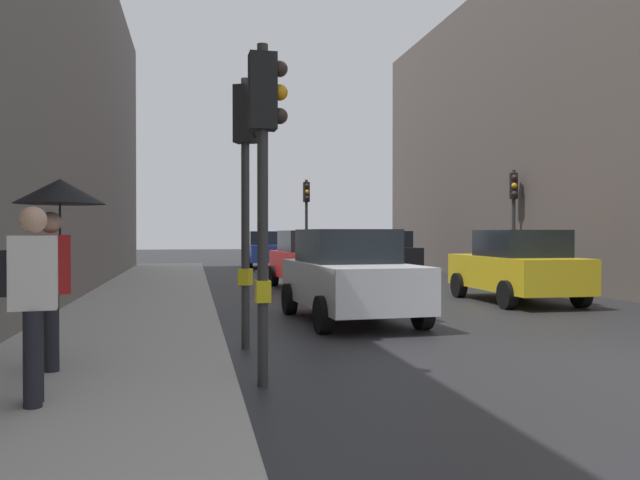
{
  "coord_description": "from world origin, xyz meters",
  "views": [
    {
      "loc": [
        -5.5,
        -7.3,
        1.7
      ],
      "look_at": [
        -2.42,
        8.44,
        1.51
      ],
      "focal_mm": 36.69,
      "sensor_mm": 36.0,
      "label": 1
    }
  ],
  "objects_px": {
    "car_red_sedan": "(311,260)",
    "car_dark_suv": "(384,253)",
    "traffic_light_near_left": "(265,151)",
    "car_blue_van": "(265,250)",
    "pedestrian_with_umbrella": "(57,220)",
    "traffic_light_mid_street": "(514,206)",
    "car_white_compact": "(349,275)",
    "pedestrian_with_black_backpack": "(28,293)",
    "car_silver_hatchback": "(331,248)",
    "traffic_light_far_median": "(306,209)",
    "car_yellow_taxi": "(517,266)",
    "traffic_light_near_right": "(247,163)"
  },
  "relations": [
    {
      "from": "car_red_sedan",
      "to": "pedestrian_with_black_backpack",
      "type": "height_order",
      "value": "pedestrian_with_black_backpack"
    },
    {
      "from": "traffic_light_far_median",
      "to": "pedestrian_with_umbrella",
      "type": "distance_m",
      "value": 20.49
    },
    {
      "from": "car_blue_van",
      "to": "car_dark_suv",
      "type": "xyz_separation_m",
      "value": [
        4.12,
        -6.11,
        0.0
      ]
    },
    {
      "from": "traffic_light_mid_street",
      "to": "car_silver_hatchback",
      "type": "distance_m",
      "value": 15.66
    },
    {
      "from": "pedestrian_with_umbrella",
      "to": "pedestrian_with_black_backpack",
      "type": "relative_size",
      "value": 1.21
    },
    {
      "from": "traffic_light_mid_street",
      "to": "car_dark_suv",
      "type": "bearing_deg",
      "value": 114.63
    },
    {
      "from": "car_blue_van",
      "to": "car_silver_hatchback",
      "type": "distance_m",
      "value": 5.24
    },
    {
      "from": "traffic_light_far_median",
      "to": "traffic_light_near_right",
      "type": "height_order",
      "value": "traffic_light_near_right"
    },
    {
      "from": "traffic_light_far_median",
      "to": "car_dark_suv",
      "type": "bearing_deg",
      "value": -33.71
    },
    {
      "from": "traffic_light_near_left",
      "to": "car_white_compact",
      "type": "distance_m",
      "value": 5.73
    },
    {
      "from": "traffic_light_mid_street",
      "to": "traffic_light_far_median",
      "type": "relative_size",
      "value": 0.95
    },
    {
      "from": "traffic_light_mid_street",
      "to": "traffic_light_near_right",
      "type": "xyz_separation_m",
      "value": [
        -9.45,
        -10.03,
        0.14
      ]
    },
    {
      "from": "traffic_light_near_right",
      "to": "car_silver_hatchback",
      "type": "relative_size",
      "value": 0.92
    },
    {
      "from": "traffic_light_far_median",
      "to": "car_white_compact",
      "type": "distance_m",
      "value": 15.28
    },
    {
      "from": "car_silver_hatchback",
      "to": "car_yellow_taxi",
      "type": "relative_size",
      "value": 1.02
    },
    {
      "from": "pedestrian_with_umbrella",
      "to": "car_red_sedan",
      "type": "bearing_deg",
      "value": 66.8
    },
    {
      "from": "traffic_light_mid_street",
      "to": "traffic_light_far_median",
      "type": "bearing_deg",
      "value": 125.57
    },
    {
      "from": "car_blue_van",
      "to": "pedestrian_with_umbrella",
      "type": "relative_size",
      "value": 1.97
    },
    {
      "from": "traffic_light_near_left",
      "to": "car_blue_van",
      "type": "distance_m",
      "value": 24.51
    },
    {
      "from": "traffic_light_near_right",
      "to": "car_red_sedan",
      "type": "xyz_separation_m",
      "value": [
        2.74,
        9.89,
        -1.84
      ]
    },
    {
      "from": "traffic_light_mid_street",
      "to": "pedestrian_with_umbrella",
      "type": "relative_size",
      "value": 1.74
    },
    {
      "from": "traffic_light_mid_street",
      "to": "car_silver_hatchback",
      "type": "relative_size",
      "value": 0.87
    },
    {
      "from": "car_blue_van",
      "to": "traffic_light_near_left",
      "type": "bearing_deg",
      "value": -96.29
    },
    {
      "from": "car_red_sedan",
      "to": "car_dark_suv",
      "type": "distance_m",
      "value": 7.18
    },
    {
      "from": "pedestrian_with_umbrella",
      "to": "car_silver_hatchback",
      "type": "bearing_deg",
      "value": 71.79
    },
    {
      "from": "traffic_light_near_left",
      "to": "car_blue_van",
      "type": "height_order",
      "value": "traffic_light_near_left"
    },
    {
      "from": "traffic_light_far_median",
      "to": "car_yellow_taxi",
      "type": "xyz_separation_m",
      "value": [
        2.99,
        -12.61,
        -1.83
      ]
    },
    {
      "from": "car_blue_van",
      "to": "car_red_sedan",
      "type": "distance_m",
      "value": 12.03
    },
    {
      "from": "car_blue_van",
      "to": "car_silver_hatchback",
      "type": "bearing_deg",
      "value": 40.72
    },
    {
      "from": "car_yellow_taxi",
      "to": "pedestrian_with_black_backpack",
      "type": "relative_size",
      "value": 2.38
    },
    {
      "from": "traffic_light_near_left",
      "to": "car_blue_van",
      "type": "bearing_deg",
      "value": 83.71
    },
    {
      "from": "car_dark_suv",
      "to": "pedestrian_with_umbrella",
      "type": "height_order",
      "value": "pedestrian_with_umbrella"
    },
    {
      "from": "traffic_light_mid_street",
      "to": "car_white_compact",
      "type": "bearing_deg",
      "value": -134.54
    },
    {
      "from": "traffic_light_far_median",
      "to": "pedestrian_with_black_backpack",
      "type": "xyz_separation_m",
      "value": [
        -6.18,
        -21.07,
        -1.55
      ]
    },
    {
      "from": "car_dark_suv",
      "to": "car_yellow_taxi",
      "type": "relative_size",
      "value": 1.01
    },
    {
      "from": "traffic_light_mid_street",
      "to": "car_dark_suv",
      "type": "xyz_separation_m",
      "value": [
        -2.65,
        5.78,
        -1.7
      ]
    },
    {
      "from": "car_yellow_taxi",
      "to": "traffic_light_near_right",
      "type": "bearing_deg",
      "value": -143.82
    },
    {
      "from": "car_yellow_taxi",
      "to": "traffic_light_far_median",
      "type": "bearing_deg",
      "value": 103.36
    },
    {
      "from": "traffic_light_mid_street",
      "to": "car_yellow_taxi",
      "type": "distance_m",
      "value": 5.79
    },
    {
      "from": "car_red_sedan",
      "to": "car_blue_van",
      "type": "bearing_deg",
      "value": 90.27
    },
    {
      "from": "car_silver_hatchback",
      "to": "car_dark_suv",
      "type": "xyz_separation_m",
      "value": [
        0.15,
        -9.53,
        0.0
      ]
    },
    {
      "from": "car_red_sedan",
      "to": "car_dark_suv",
      "type": "relative_size",
      "value": 1.01
    },
    {
      "from": "traffic_light_near_right",
      "to": "pedestrian_with_black_backpack",
      "type": "height_order",
      "value": "traffic_light_near_right"
    },
    {
      "from": "traffic_light_near_left",
      "to": "pedestrian_with_umbrella",
      "type": "xyz_separation_m",
      "value": [
        -2.27,
        0.58,
        -0.76
      ]
    },
    {
      "from": "car_white_compact",
      "to": "pedestrian_with_umbrella",
      "type": "bearing_deg",
      "value": -135.08
    },
    {
      "from": "traffic_light_near_right",
      "to": "car_blue_van",
      "type": "xyz_separation_m",
      "value": [
        2.68,
        21.92,
        -1.84
      ]
    },
    {
      "from": "traffic_light_mid_street",
      "to": "car_white_compact",
      "type": "height_order",
      "value": "traffic_light_mid_street"
    },
    {
      "from": "car_yellow_taxi",
      "to": "pedestrian_with_black_backpack",
      "type": "xyz_separation_m",
      "value": [
        -9.18,
        -8.46,
        0.29
      ]
    },
    {
      "from": "car_red_sedan",
      "to": "car_yellow_taxi",
      "type": "height_order",
      "value": "same"
    },
    {
      "from": "car_red_sedan",
      "to": "pedestrian_with_umbrella",
      "type": "bearing_deg",
      "value": -113.2
    }
  ]
}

